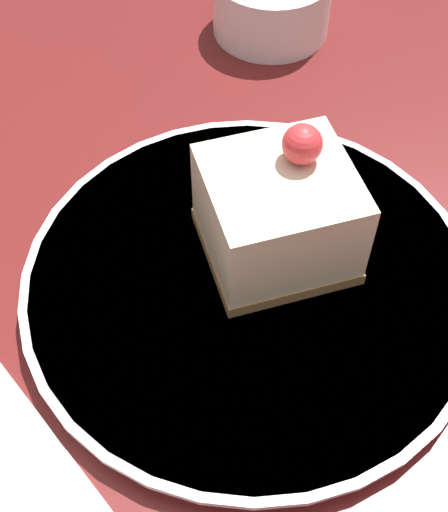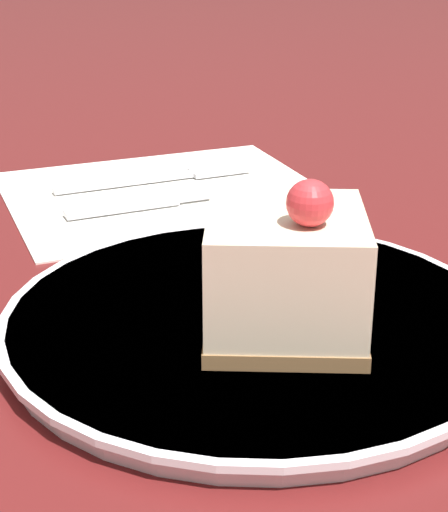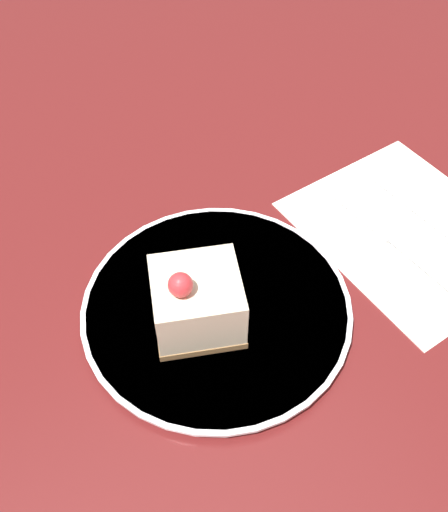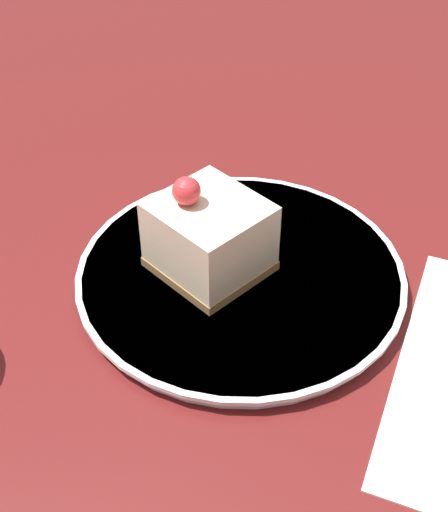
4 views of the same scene
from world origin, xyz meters
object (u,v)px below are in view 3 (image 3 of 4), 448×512
object	(u,v)px
cake_slice	(197,301)
plate	(217,308)
knife	(381,230)
fork	(438,226)

from	to	relation	value
cake_slice	plate	bearing A→B (deg)	-143.89
plate	knife	xyz separation A→B (m)	(-0.22, -0.02, -0.00)
plate	fork	size ratio (longest dim) A/B	1.61
knife	plate	bearing A→B (deg)	-5.13
plate	knife	distance (m)	0.22
cake_slice	fork	xyz separation A→B (m)	(-0.32, 0.00, -0.04)
fork	plate	bearing A→B (deg)	-10.97
cake_slice	fork	world-z (taller)	cake_slice
plate	cake_slice	xyz separation A→B (m)	(0.03, 0.01, 0.04)
plate	fork	world-z (taller)	plate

